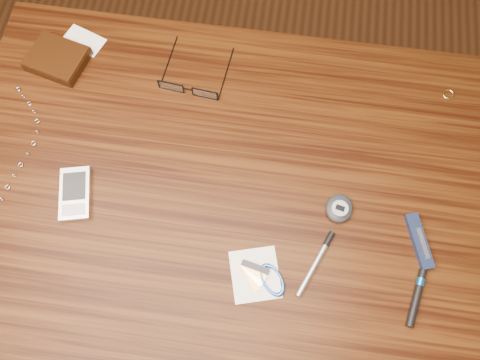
{
  "coord_description": "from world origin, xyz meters",
  "views": [
    {
      "loc": [
        0.08,
        -0.28,
        1.55
      ],
      "look_at": [
        0.03,
        0.01,
        0.76
      ],
      "focal_mm": 35.0,
      "sensor_mm": 36.0,
      "label": 1
    }
  ],
  "objects": [
    {
      "name": "ground",
      "position": [
        0.0,
        0.0,
        0.0
      ],
      "size": [
        3.8,
        3.8,
        0.0
      ],
      "primitive_type": "plane",
      "color": "#472814",
      "rests_on": "ground"
    },
    {
      "name": "desk",
      "position": [
        0.0,
        0.0,
        0.65
      ],
      "size": [
        1.0,
        0.7,
        0.75
      ],
      "color": "#331908",
      "rests_on": "ground"
    },
    {
      "name": "wallet_and_card",
      "position": [
        -0.36,
        0.22,
        0.76
      ],
      "size": [
        0.15,
        0.15,
        0.02
      ],
      "color": "black",
      "rests_on": "desk"
    },
    {
      "name": "eyeglasses",
      "position": [
        -0.09,
        0.19,
        0.76
      ],
      "size": [
        0.13,
        0.14,
        0.03
      ],
      "color": "black",
      "rests_on": "desk"
    },
    {
      "name": "gold_ring",
      "position": [
        0.41,
        0.25,
        0.75
      ],
      "size": [
        0.03,
        0.03,
        0.0
      ],
      "primitive_type": "torus",
      "rotation": [
        0.0,
        0.0,
        -0.09
      ],
      "color": "#D6BB5E",
      "rests_on": "desk"
    },
    {
      "name": "pda_phone",
      "position": [
        -0.26,
        -0.06,
        0.76
      ],
      "size": [
        0.07,
        0.11,
        0.01
      ],
      "color": "silver",
      "rests_on": "desk"
    },
    {
      "name": "pedometer",
      "position": [
        0.22,
        -0.02,
        0.76
      ],
      "size": [
        0.06,
        0.06,
        0.02
      ],
      "color": "black",
      "rests_on": "desk"
    },
    {
      "name": "notepad_keys",
      "position": [
        0.1,
        -0.16,
        0.75
      ],
      "size": [
        0.12,
        0.11,
        0.01
      ],
      "color": "white",
      "rests_on": "desk"
    },
    {
      "name": "pocket_knife",
      "position": [
        0.36,
        -0.06,
        0.76
      ],
      "size": [
        0.05,
        0.1,
        0.01
      ],
      "color": "#131C39",
      "rests_on": "desk"
    },
    {
      "name": "silver_pen",
      "position": [
        0.19,
        -0.11,
        0.75
      ],
      "size": [
        0.06,
        0.12,
        0.01
      ],
      "color": "#BBBBC0",
      "rests_on": "desk"
    },
    {
      "name": "black_blue_pen",
      "position": [
        0.36,
        -0.15,
        0.76
      ],
      "size": [
        0.03,
        0.1,
        0.01
      ],
      "color": "black",
      "rests_on": "desk"
    }
  ]
}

